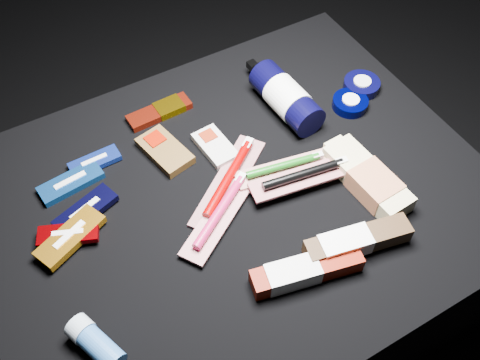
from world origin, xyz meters
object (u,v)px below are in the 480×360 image
bodywash_bottle (368,180)px  toothpaste_carton_red (302,272)px  lotion_bottle (286,98)px  deodorant_stick (95,343)px

bodywash_bottle → toothpaste_carton_red: bodywash_bottle is taller
lotion_bottle → deodorant_stick: lotion_bottle is taller
lotion_bottle → deodorant_stick: 0.63m
bodywash_bottle → deodorant_stick: size_ratio=1.90×
toothpaste_carton_red → bodywash_bottle: bearing=37.0°
lotion_bottle → deodorant_stick: size_ratio=2.16×
toothpaste_carton_red → deodorant_stick: bearing=-176.6°
lotion_bottle → deodorant_stick: bearing=-154.2°
lotion_bottle → toothpaste_carton_red: size_ratio=1.17×
deodorant_stick → toothpaste_carton_red: 0.36m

